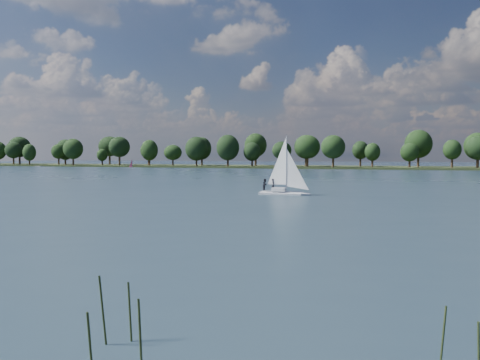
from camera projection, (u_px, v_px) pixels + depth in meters
The scene contains 6 objects.
ground at pixel (315, 179), 122.11m from camera, with size 700.00×700.00×0.00m, color #233342.
far_shore at pixel (376, 168), 226.42m from camera, with size 660.00×40.00×1.50m, color black.
sailboat at pixel (282, 178), 74.42m from camera, with size 6.60×1.91×8.66m.
dinghy_pink at pixel (132, 166), 228.26m from camera, with size 2.84×2.02×4.22m.
pontoon at pixel (39, 166), 264.45m from camera, with size 4.00×2.00×0.50m, color slate.
treeline at pixel (349, 149), 226.48m from camera, with size 562.13×73.88×17.65m.
Camera 1 is at (28.07, -19.96, 5.51)m, focal length 40.00 mm.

